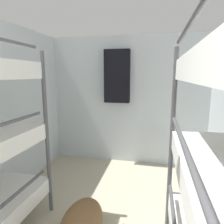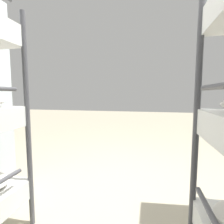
{
  "view_description": "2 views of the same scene",
  "coord_description": "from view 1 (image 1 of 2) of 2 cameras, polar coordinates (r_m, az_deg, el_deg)",
  "views": [
    {
      "loc": [
        0.52,
        0.5,
        1.61
      ],
      "look_at": [
        -0.09,
        3.21,
        1.09
      ],
      "focal_mm": 32.0,
      "sensor_mm": 36.0,
      "label": 1
    },
    {
      "loc": [
        -0.35,
        1.88,
        1.18
      ],
      "look_at": [
        -0.04,
        0.42,
        1.03
      ],
      "focal_mm": 28.0,
      "sensor_mm": 36.0,
      "label": 2
    }
  ],
  "objects": [
    {
      "name": "duffel_bag",
      "position": [
        2.23,
        -8.6,
        -29.03
      ],
      "size": [
        0.38,
        0.64,
        0.38
      ],
      "color": "brown",
      "rests_on": "ground_plane"
    },
    {
      "name": "hanging_coat",
      "position": [
        3.48,
        1.45,
        10.12
      ],
      "size": [
        0.44,
        0.12,
        0.9
      ],
      "color": "black"
    },
    {
      "name": "wall_back",
      "position": [
        3.63,
        4.41,
        3.1
      ],
      "size": [
        2.89,
        0.06,
        2.28
      ],
      "color": "silver",
      "rests_on": "ground_plane"
    }
  ]
}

